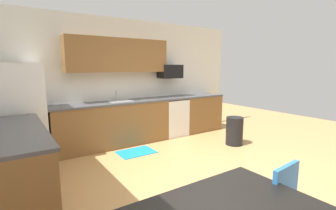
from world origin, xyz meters
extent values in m
plane|color=tan|center=(0.00, 0.00, 0.00)|extent=(12.00, 12.00, 0.00)
cube|color=silver|center=(0.00, 2.65, 1.35)|extent=(5.80, 0.10, 2.70)
cube|color=brown|center=(-0.53, 2.30, 0.45)|extent=(2.44, 0.60, 0.90)
cube|color=brown|center=(1.85, 2.30, 0.45)|extent=(1.11, 0.60, 0.90)
cube|color=brown|center=(-2.30, 0.80, 0.45)|extent=(0.60, 2.00, 0.90)
cube|color=#4C4C51|center=(0.00, 2.30, 0.92)|extent=(4.80, 0.64, 0.04)
cube|color=#4C4C51|center=(-2.30, 0.80, 0.92)|extent=(0.64, 2.00, 0.04)
cube|color=brown|center=(-0.30, 2.43, 1.90)|extent=(2.20, 0.34, 0.70)
cube|color=white|center=(-2.18, 2.22, 0.86)|extent=(0.76, 0.70, 1.73)
cube|color=white|center=(0.99, 2.30, 0.44)|extent=(0.60, 0.60, 0.88)
cube|color=black|center=(0.99, 2.30, 0.90)|extent=(0.60, 0.60, 0.03)
cube|color=black|center=(0.99, 2.40, 1.55)|extent=(0.54, 0.36, 0.32)
cube|color=#A5A8AD|center=(-0.35, 2.30, 0.88)|extent=(0.48, 0.40, 0.14)
cylinder|color=#B2B5BA|center=(-0.35, 2.48, 1.04)|extent=(0.02, 0.02, 0.24)
cube|color=#2D72B7|center=(-0.44, -1.46, 0.65)|extent=(0.38, 0.07, 0.40)
cylinder|color=black|center=(1.67, 0.92, 0.30)|extent=(0.36, 0.36, 0.60)
cube|color=#198CBF|center=(-0.32, 1.65, 0.01)|extent=(0.70, 0.50, 0.01)
camera|label=1|loc=(-2.35, -2.51, 1.67)|focal=26.15mm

